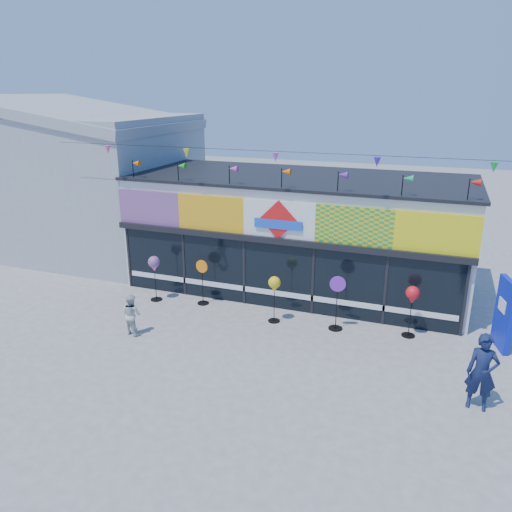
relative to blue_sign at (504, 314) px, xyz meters
The scene contains 11 objects.
ground 7.54m from the blue_sign, 156.14° to the right, with size 80.00×80.00×0.00m, color slate.
kite_shop 7.49m from the blue_sign, 156.83° to the left, with size 16.00×5.70×5.31m.
neighbour_building 17.43m from the blue_sign, 166.69° to the left, with size 8.18×7.20×6.87m.
blue_sign is the anchor object (origin of this frame).
spinner_0 11.06m from the blue_sign, behind, with size 0.41×0.41×1.62m.
spinner_1 9.37m from the blue_sign, behind, with size 0.45×0.41×1.59m.
spinner_2 6.65m from the blue_sign, behind, with size 0.39×0.39×1.53m.
spinner_3 4.69m from the blue_sign, behind, with size 0.49×0.44×1.74m.
spinner_4 2.52m from the blue_sign, behind, with size 0.41×0.41×1.61m.
adult_man 3.43m from the blue_sign, 102.50° to the right, with size 0.68×0.45×1.87m, color #141C3E.
child 10.79m from the blue_sign, 164.31° to the right, with size 0.62×0.35×1.27m, color silver.
Camera 1 is at (4.69, -11.42, 7.04)m, focal length 35.00 mm.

